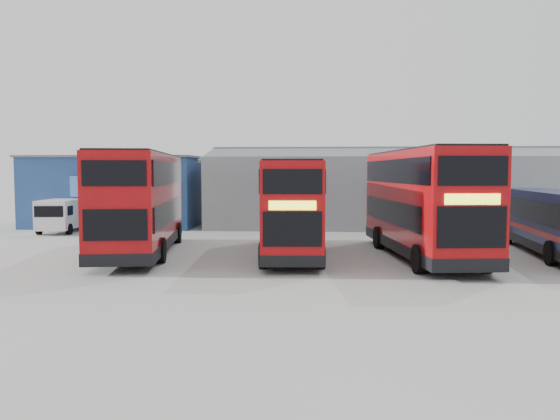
% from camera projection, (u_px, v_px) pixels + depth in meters
% --- Properties ---
extents(ground_plane, '(120.00, 120.00, 0.00)m').
position_uv_depth(ground_plane, '(299.00, 269.00, 22.31)').
color(ground_plane, gray).
rests_on(ground_plane, ground).
extents(office_block, '(12.30, 8.32, 5.12)m').
position_uv_depth(office_block, '(121.00, 191.00, 40.96)').
color(office_block, navy).
rests_on(office_block, ground).
extents(maintenance_shed, '(30.50, 12.00, 5.89)m').
position_uv_depth(maintenance_shed, '(412.00, 190.00, 41.51)').
color(maintenance_shed, gray).
rests_on(maintenance_shed, ground).
extents(double_decker_left, '(4.44, 11.79, 4.88)m').
position_uv_depth(double_decker_left, '(141.00, 204.00, 26.38)').
color(double_decker_left, '#9E090C').
rests_on(double_decker_left, ground).
extents(double_decker_centre, '(3.17, 10.73, 4.48)m').
position_uv_depth(double_decker_centre, '(291.00, 209.00, 25.99)').
color(double_decker_centre, '#9E090C').
rests_on(double_decker_centre, ground).
extents(double_decker_right, '(4.11, 12.01, 4.99)m').
position_uv_depth(double_decker_right, '(422.00, 204.00, 25.27)').
color(double_decker_right, '#9E090C').
rests_on(double_decker_right, ground).
extents(single_decker_blue, '(3.56, 11.48, 3.06)m').
position_uv_depth(single_decker_blue, '(557.00, 223.00, 26.03)').
color(single_decker_blue, '#0D163B').
rests_on(single_decker_blue, ground).
extents(panel_van, '(2.51, 5.13, 2.17)m').
position_uv_depth(panel_van, '(63.00, 214.00, 36.21)').
color(panel_van, white).
rests_on(panel_van, ground).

